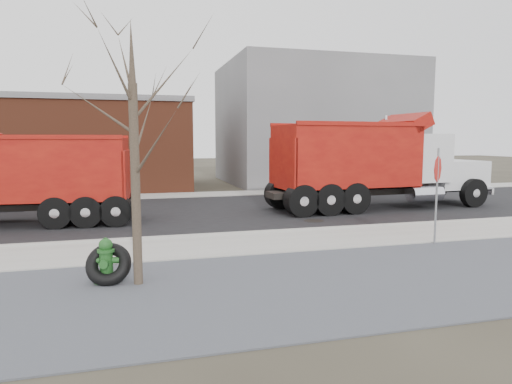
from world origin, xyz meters
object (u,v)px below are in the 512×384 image
object	(u,v)px
fire_hydrant	(106,263)
stop_sign	(437,179)
truck_tire	(109,264)
dump_truck_red_b	(24,175)
dump_truck_red_a	(373,161)

from	to	relation	value
fire_hydrant	stop_sign	xyz separation A→B (m)	(8.66, 1.23, 1.41)
truck_tire	dump_truck_red_b	xyz separation A→B (m)	(-3.04, 7.50, 1.32)
stop_sign	dump_truck_red_b	size ratio (longest dim) A/B	0.33
fire_hydrant	truck_tire	xyz separation A→B (m)	(0.05, -0.03, -0.03)
fire_hydrant	dump_truck_red_a	world-z (taller)	dump_truck_red_a
fire_hydrant	dump_truck_red_a	bearing A→B (deg)	46.69
truck_tire	stop_sign	bearing A→B (deg)	8.28
truck_tire	dump_truck_red_b	bearing A→B (deg)	112.08
fire_hydrant	dump_truck_red_b	world-z (taller)	dump_truck_red_b
truck_tire	dump_truck_red_a	world-z (taller)	dump_truck_red_a
dump_truck_red_a	dump_truck_red_b	distance (m)	13.44
stop_sign	fire_hydrant	bearing A→B (deg)	171.61
truck_tire	stop_sign	world-z (taller)	stop_sign
stop_sign	dump_truck_red_a	world-z (taller)	dump_truck_red_a
fire_hydrant	stop_sign	bearing A→B (deg)	17.97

